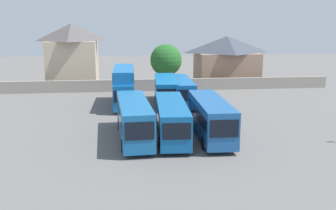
# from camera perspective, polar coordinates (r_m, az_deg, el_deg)

# --- Properties ---
(ground) EXTENTS (140.00, 140.00, 0.00)m
(ground) POSITION_cam_1_polar(r_m,az_deg,el_deg) (52.94, -1.82, 0.89)
(ground) COLOR #605E5B
(depot_boundary_wall) EXTENTS (56.00, 0.50, 1.80)m
(depot_boundary_wall) POSITION_cam_1_polar(r_m,az_deg,el_deg) (59.17, -2.34, 2.98)
(depot_boundary_wall) COLOR gray
(depot_boundary_wall) RESTS_ON ground
(bus_1) EXTENTS (3.17, 11.21, 3.51)m
(bus_1) POSITION_cam_1_polar(r_m,az_deg,el_deg) (34.70, -5.08, -1.86)
(bus_1) COLOR #175C98
(bus_1) RESTS_ON ground
(bus_2) EXTENTS (3.05, 11.16, 3.28)m
(bus_2) POSITION_cam_1_polar(r_m,az_deg,el_deg) (35.03, 0.52, -1.87)
(bus_2) COLOR #0F5595
(bus_2) RESTS_ON ground
(bus_3) EXTENTS (2.84, 10.79, 3.51)m
(bus_3) POSITION_cam_1_polar(r_m,az_deg,el_deg) (35.31, 6.31, -1.64)
(bus_3) COLOR #1D5495
(bus_3) RESTS_ON ground
(bus_4) EXTENTS (2.63, 10.38, 4.80)m
(bus_4) POSITION_cam_1_polar(r_m,az_deg,el_deg) (48.56, -6.55, 3.03)
(bus_4) COLOR #135FA8
(bus_4) RESTS_ON ground
(bus_5) EXTENTS (3.27, 10.52, 3.41)m
(bus_5) POSITION_cam_1_polar(r_m,az_deg,el_deg) (49.11, -0.36, 2.31)
(bus_5) COLOR #0F5FA6
(bus_5) RESTS_ON ground
(bus_6) EXTENTS (2.68, 10.36, 3.28)m
(bus_6) POSITION_cam_1_polar(r_m,az_deg,el_deg) (49.13, 1.95, 2.23)
(bus_6) COLOR #1459A1
(bus_6) RESTS_ON ground
(house_terrace_left) EXTENTS (8.24, 7.28, 10.14)m
(house_terrace_left) POSITION_cam_1_polar(r_m,az_deg,el_deg) (65.40, -13.99, 7.29)
(house_terrace_left) COLOR #C6B293
(house_terrace_left) RESTS_ON ground
(house_terrace_centre) EXTENTS (10.69, 8.31, 8.02)m
(house_terrace_centre) POSITION_cam_1_polar(r_m,az_deg,el_deg) (67.53, 8.66, 6.75)
(house_terrace_centre) COLOR #9E7A60
(house_terrace_centre) RESTS_ON ground
(tree_left_of_lot) EXTENTS (5.03, 5.03, 6.98)m
(tree_left_of_lot) POSITION_cam_1_polar(r_m,az_deg,el_deg) (61.39, -0.30, 6.67)
(tree_left_of_lot) COLOR brown
(tree_left_of_lot) RESTS_ON ground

